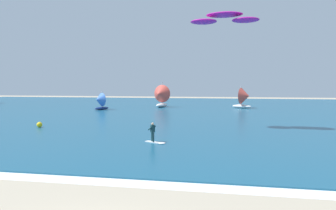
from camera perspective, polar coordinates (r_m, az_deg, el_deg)
The scene contains 8 objects.
ocean at distance 60.12m, azimuth 5.94°, elevation -0.75°, with size 160.00×90.00×0.10m, color navy.
shoreline_foam at distance 15.51m, azimuth 0.82°, elevation -14.75°, with size 64.85×1.83×0.01m, color white.
kitesurfer at distance 25.24m, azimuth -2.59°, elevation -5.79°, with size 2.00×1.39×1.67m.
kite at distance 33.44m, azimuth 10.68°, elevation 15.90°, with size 7.22×2.45×1.09m.
sailboat_center_horizon at distance 58.40m, azimuth -12.89°, elevation 0.72°, with size 3.04×3.27×3.63m.
sailboat_mid_right at distance 63.48m, azimuth -1.45°, elevation 1.77°, with size 4.15×4.74×5.34m.
sailboat_near_shore at distance 62.75m, azimuth 14.35°, elevation 1.35°, with size 4.17×3.73×4.68m.
marker_buoy at distance 36.99m, azimuth -23.26°, elevation -3.45°, with size 0.62×0.62×0.62m, color yellow.
Camera 1 is at (4.25, -8.11, 4.98)m, focal length 32.03 mm.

